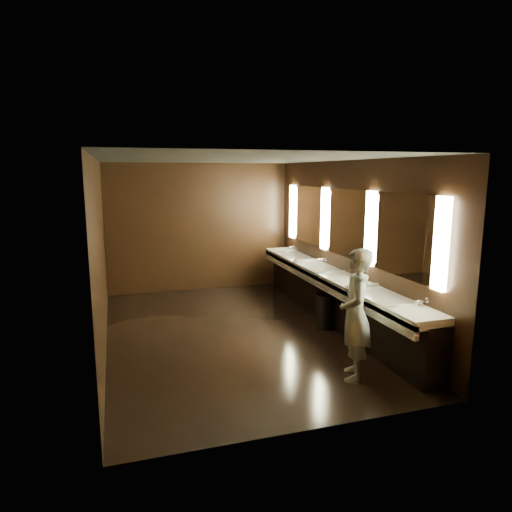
# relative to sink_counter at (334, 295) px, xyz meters

# --- Properties ---
(floor) EXTENTS (6.00, 6.00, 0.00)m
(floor) POSITION_rel_sink_counter_xyz_m (-1.79, 0.00, -0.50)
(floor) COLOR black
(floor) RESTS_ON ground
(ceiling) EXTENTS (4.00, 6.00, 0.02)m
(ceiling) POSITION_rel_sink_counter_xyz_m (-1.79, 0.00, 2.30)
(ceiling) COLOR #2D2D2B
(ceiling) RESTS_ON wall_back
(wall_back) EXTENTS (4.00, 0.02, 2.80)m
(wall_back) POSITION_rel_sink_counter_xyz_m (-1.79, 3.00, 0.90)
(wall_back) COLOR black
(wall_back) RESTS_ON floor
(wall_front) EXTENTS (4.00, 0.02, 2.80)m
(wall_front) POSITION_rel_sink_counter_xyz_m (-1.79, -3.00, 0.90)
(wall_front) COLOR black
(wall_front) RESTS_ON floor
(wall_left) EXTENTS (0.02, 6.00, 2.80)m
(wall_left) POSITION_rel_sink_counter_xyz_m (-3.79, 0.00, 0.90)
(wall_left) COLOR black
(wall_left) RESTS_ON floor
(wall_right) EXTENTS (0.02, 6.00, 2.80)m
(wall_right) POSITION_rel_sink_counter_xyz_m (0.21, 0.00, 0.90)
(wall_right) COLOR black
(wall_right) RESTS_ON floor
(sink_counter) EXTENTS (0.55, 5.40, 1.01)m
(sink_counter) POSITION_rel_sink_counter_xyz_m (0.00, 0.00, 0.00)
(sink_counter) COLOR black
(sink_counter) RESTS_ON floor
(mirror_band) EXTENTS (0.06, 5.03, 1.15)m
(mirror_band) POSITION_rel_sink_counter_xyz_m (0.19, -0.00, 1.25)
(mirror_band) COLOR #FFF8C1
(mirror_band) RESTS_ON wall_right
(person) EXTENTS (0.61, 0.72, 1.68)m
(person) POSITION_rel_sink_counter_xyz_m (-0.74, -2.03, 0.35)
(person) COLOR #8ECED4
(person) RESTS_ON floor
(trash_bin) EXTENTS (0.40, 0.40, 0.57)m
(trash_bin) POSITION_rel_sink_counter_xyz_m (-0.22, -0.18, -0.21)
(trash_bin) COLOR black
(trash_bin) RESTS_ON floor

